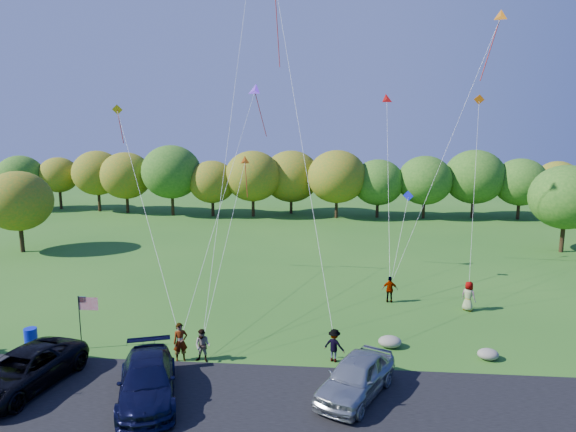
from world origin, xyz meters
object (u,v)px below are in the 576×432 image
(minivan_dark, at_px, (23,371))
(minivan_navy, at_px, (147,381))
(trash_barrel, at_px, (31,337))
(flyer_b, at_px, (203,346))
(flyer_c, at_px, (334,345))
(flyer_e, at_px, (468,296))
(flyer_a, at_px, (180,342))
(minivan_silver, at_px, (356,377))
(flyer_d, at_px, (390,289))

(minivan_dark, bearing_deg, minivan_navy, 7.55)
(trash_barrel, bearing_deg, flyer_b, -5.72)
(flyer_c, distance_m, flyer_e, 10.70)
(flyer_a, relative_size, flyer_b, 1.17)
(minivan_navy, height_order, flyer_b, minivan_navy)
(minivan_silver, relative_size, flyer_b, 3.04)
(trash_barrel, bearing_deg, flyer_c, -1.19)
(flyer_d, bearing_deg, minivan_silver, 82.27)
(flyer_c, height_order, flyer_d, flyer_d)
(minivan_dark, relative_size, trash_barrel, 6.12)
(minivan_navy, distance_m, flyer_d, 16.42)
(flyer_b, bearing_deg, minivan_dark, -146.08)
(minivan_dark, xyz_separation_m, flyer_e, (20.69, 10.98, 0.04))
(flyer_d, bearing_deg, minivan_navy, 53.76)
(flyer_a, bearing_deg, minivan_silver, -45.55)
(minivan_silver, distance_m, flyer_c, 3.20)
(minivan_dark, height_order, flyer_a, flyer_a)
(flyer_a, distance_m, flyer_d, 13.74)
(flyer_b, bearing_deg, minivan_navy, -101.83)
(minivan_navy, relative_size, trash_barrel, 5.84)
(flyer_a, height_order, flyer_d, flyer_a)
(minivan_silver, relative_size, flyer_c, 3.05)
(flyer_a, xyz_separation_m, flyer_e, (14.97, 7.83, -0.03))
(minivan_navy, bearing_deg, minivan_dark, 158.09)
(minivan_dark, distance_m, minivan_navy, 5.44)
(flyer_b, bearing_deg, trash_barrel, -176.70)
(minivan_dark, bearing_deg, flyer_a, 40.23)
(flyer_d, bearing_deg, flyer_c, 72.46)
(minivan_silver, bearing_deg, trash_barrel, -165.61)
(minivan_dark, xyz_separation_m, minivan_navy, (5.43, -0.37, -0.00))
(minivan_silver, bearing_deg, flyer_c, 132.22)
(minivan_navy, distance_m, minivan_silver, 8.32)
(trash_barrel, bearing_deg, flyer_e, 16.92)
(flyer_c, relative_size, trash_barrel, 1.68)
(minivan_silver, height_order, flyer_c, minivan_silver)
(minivan_silver, distance_m, flyer_a, 8.35)
(minivan_dark, xyz_separation_m, flyer_d, (16.24, 11.99, -0.03))
(flyer_d, distance_m, flyer_e, 4.56)
(flyer_c, height_order, flyer_e, flyer_e)
(minivan_silver, bearing_deg, flyer_a, -170.94)
(flyer_b, height_order, trash_barrel, flyer_b)
(flyer_e, relative_size, trash_barrel, 1.91)
(flyer_e, xyz_separation_m, trash_barrel, (-22.82, -6.94, -0.42))
(flyer_b, relative_size, trash_barrel, 1.69)
(minivan_dark, distance_m, flyer_a, 6.53)
(flyer_c, height_order, trash_barrel, flyer_c)
(minivan_silver, height_order, flyer_e, flyer_e)
(flyer_d, bearing_deg, flyer_b, 47.98)
(flyer_b, relative_size, flyer_d, 0.96)
(minivan_navy, relative_size, minivan_silver, 1.14)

